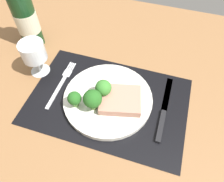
# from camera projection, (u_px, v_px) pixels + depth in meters

# --- Properties ---
(ground_plane) EXTENTS (1.40, 1.10, 0.03)m
(ground_plane) POSITION_uv_depth(u_px,v_px,m) (108.00, 103.00, 0.66)
(ground_plane) COLOR brown
(placemat) EXTENTS (0.47, 0.31, 0.00)m
(placemat) POSITION_uv_depth(u_px,v_px,m) (108.00, 100.00, 0.64)
(placemat) COLOR black
(placemat) RESTS_ON ground_plane
(plate) EXTENTS (0.26, 0.26, 0.02)m
(plate) POSITION_uv_depth(u_px,v_px,m) (108.00, 99.00, 0.64)
(plate) COLOR silver
(plate) RESTS_ON placemat
(steak) EXTENTS (0.14, 0.12, 0.02)m
(steak) POSITION_uv_depth(u_px,v_px,m) (120.00, 100.00, 0.61)
(steak) COLOR tan
(steak) RESTS_ON plate
(broccoli_center) EXTENTS (0.05, 0.05, 0.06)m
(broccoli_center) POSITION_uv_depth(u_px,v_px,m) (104.00, 87.00, 0.60)
(broccoli_center) COLOR #5B8942
(broccoli_center) RESTS_ON plate
(broccoli_front_edge) EXTENTS (0.05, 0.05, 0.07)m
(broccoli_front_edge) POSITION_uv_depth(u_px,v_px,m) (93.00, 99.00, 0.58)
(broccoli_front_edge) COLOR #6B994C
(broccoli_front_edge) RESTS_ON plate
(broccoli_back_left) EXTENTS (0.04, 0.04, 0.05)m
(broccoli_back_left) POSITION_uv_depth(u_px,v_px,m) (74.00, 99.00, 0.59)
(broccoli_back_left) COLOR #5B8942
(broccoli_back_left) RESTS_ON plate
(fork) EXTENTS (0.02, 0.19, 0.01)m
(fork) POSITION_uv_depth(u_px,v_px,m) (61.00, 83.00, 0.68)
(fork) COLOR silver
(fork) RESTS_ON placemat
(knife) EXTENTS (0.02, 0.23, 0.01)m
(knife) POSITION_uv_depth(u_px,v_px,m) (164.00, 113.00, 0.61)
(knife) COLOR black
(knife) RESTS_ON placemat
(wine_bottle) EXTENTS (0.08, 0.08, 0.29)m
(wine_bottle) POSITION_uv_depth(u_px,v_px,m) (26.00, 18.00, 0.71)
(wine_bottle) COLOR #143819
(wine_bottle) RESTS_ON ground_plane
(wine_glass) EXTENTS (0.08, 0.08, 0.12)m
(wine_glass) POSITION_uv_depth(u_px,v_px,m) (34.00, 53.00, 0.65)
(wine_glass) COLOR silver
(wine_glass) RESTS_ON ground_plane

